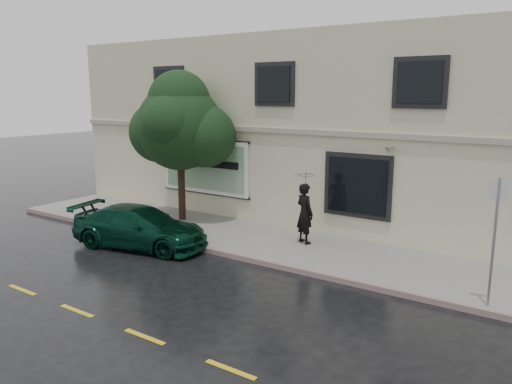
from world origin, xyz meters
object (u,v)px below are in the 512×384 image
Objects in this scene: car at (140,227)px; pedestrian at (305,213)px; street_tree at (180,127)px; fire_hydrant at (150,221)px.

pedestrian reaches higher than car.
pedestrian is 0.38× the size of street_tree.
pedestrian is 5.91m from street_tree.
fire_hydrant is (-5.08, -1.85, -0.61)m from pedestrian.
fire_hydrant is (0.27, -1.94, -3.13)m from street_tree.
car is 6.03× the size of fire_hydrant.
car is at bearing -72.94° from street_tree.
fire_hydrant is at bearing 19.96° from car.
car is 5.32m from pedestrian.
street_tree reaches higher than car.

